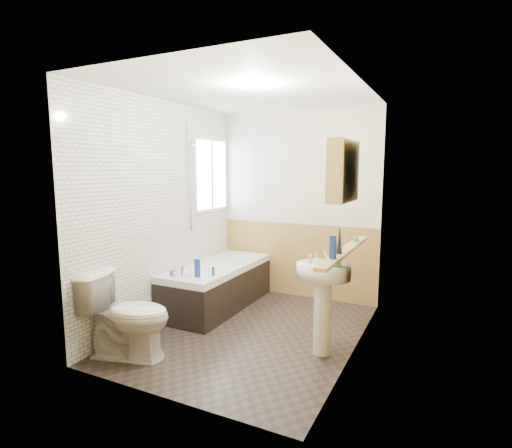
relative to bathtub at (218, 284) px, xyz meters
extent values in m
plane|color=black|center=(0.73, -0.53, -0.29)|extent=(2.80, 2.80, 0.00)
plane|color=white|center=(0.73, -0.53, 2.21)|extent=(2.80, 2.80, 0.00)
cube|color=beige|center=(0.73, 0.88, 0.96)|extent=(2.20, 0.02, 2.50)
cube|color=beige|center=(0.73, -1.94, 0.96)|extent=(2.20, 0.02, 2.50)
cube|color=beige|center=(-0.38, -0.53, 0.96)|extent=(0.02, 2.80, 2.50)
cube|color=beige|center=(1.84, -0.53, 0.96)|extent=(0.02, 2.80, 2.50)
cube|color=tan|center=(1.82, -0.53, 0.21)|extent=(0.01, 2.80, 1.00)
cube|color=tan|center=(0.73, -1.92, 0.21)|extent=(2.20, 0.01, 1.00)
cube|color=tan|center=(0.73, 0.86, 0.21)|extent=(2.20, 0.01, 1.00)
cube|color=white|center=(-0.36, -0.53, 0.96)|extent=(0.01, 2.80, 2.50)
cube|color=white|center=(0.00, 0.85, 1.46)|extent=(0.75, 0.01, 1.50)
cube|color=white|center=(-0.34, 0.42, 1.36)|extent=(0.03, 0.79, 0.99)
cube|color=white|center=(-0.32, 0.42, 1.36)|extent=(0.01, 0.70, 0.90)
cube|color=white|center=(-0.32, 0.42, 1.36)|extent=(0.01, 0.04, 0.90)
cube|color=black|center=(0.00, 0.00, -0.05)|extent=(0.70, 1.66, 0.47)
cube|color=white|center=(0.00, 0.00, 0.22)|extent=(0.70, 1.66, 0.08)
cube|color=white|center=(0.00, 0.00, 0.21)|extent=(0.56, 1.52, 0.04)
cylinder|color=silver|center=(0.00, -0.73, 0.33)|extent=(0.04, 0.04, 0.14)
sphere|color=silver|center=(-0.09, -0.73, 0.30)|extent=(0.06, 0.06, 0.06)
sphere|color=silver|center=(0.09, -0.73, 0.30)|extent=(0.06, 0.06, 0.06)
cylinder|color=silver|center=(-0.32, -0.09, 1.34)|extent=(0.02, 0.02, 1.32)
cylinder|color=silver|center=(-0.32, -0.09, 0.73)|extent=(0.05, 0.05, 0.02)
cylinder|color=silver|center=(-0.32, -0.09, 1.94)|extent=(0.05, 0.05, 0.02)
cylinder|color=silver|center=(-0.27, -0.09, 1.78)|extent=(0.07, 0.09, 0.09)
imported|color=white|center=(-0.03, -1.53, 0.11)|extent=(0.90, 0.65, 0.79)
cylinder|color=white|center=(1.57, -0.68, 0.07)|extent=(0.17, 0.17, 0.70)
ellipsoid|color=white|center=(1.57, -0.68, 0.52)|extent=(0.51, 0.41, 0.14)
cylinder|color=silver|center=(1.47, -0.58, 0.62)|extent=(0.03, 0.03, 0.08)
cylinder|color=silver|center=(1.67, -0.58, 0.62)|extent=(0.03, 0.03, 0.08)
cylinder|color=silver|center=(1.57, -0.60, 0.65)|extent=(0.02, 0.11, 0.09)
cube|color=tan|center=(1.77, -0.70, 0.73)|extent=(0.10, 1.53, 0.03)
cube|color=tan|center=(1.75, -0.75, 1.43)|extent=(0.14, 0.59, 0.53)
cube|color=silver|center=(1.67, -0.89, 1.43)|extent=(0.01, 0.23, 0.40)
cube|color=silver|center=(1.67, -0.61, 1.43)|extent=(0.01, 0.23, 0.40)
cylinder|color=navy|center=(1.77, -1.11, 0.84)|extent=(0.07, 0.07, 0.19)
cone|color=black|center=(1.77, -0.91, 0.87)|extent=(0.05, 0.05, 0.25)
cylinder|color=#388447|center=(1.77, -0.27, 0.76)|extent=(0.08, 0.08, 0.04)
imported|color=#388447|center=(1.70, -0.72, 0.63)|extent=(0.13, 0.22, 0.09)
cylinder|color=silver|center=(1.46, -0.75, 0.63)|extent=(0.04, 0.04, 0.09)
cube|color=#19339E|center=(0.12, -0.62, 0.37)|extent=(0.06, 0.04, 0.21)
cylinder|color=purple|center=(-0.17, -0.66, 0.29)|extent=(0.11, 0.11, 0.05)
cylinder|color=#19339E|center=(0.24, -0.48, 0.31)|extent=(0.03, 0.03, 0.10)
camera|label=1|loc=(2.59, -4.17, 1.46)|focal=28.00mm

